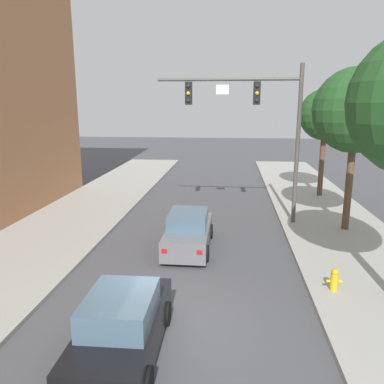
% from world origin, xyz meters
% --- Properties ---
extents(ground_plane, '(120.00, 120.00, 0.00)m').
position_xyz_m(ground_plane, '(0.00, 0.00, 0.00)').
color(ground_plane, '#4C4C51').
extents(traffic_signal_mast, '(6.75, 0.38, 7.50)m').
position_xyz_m(traffic_signal_mast, '(2.69, 9.15, 5.35)').
color(traffic_signal_mast, '#514C47').
rests_on(traffic_signal_mast, sidewalk_right).
extents(car_lead_grey, '(1.85, 4.25, 1.60)m').
position_xyz_m(car_lead_grey, '(-0.19, 5.43, 0.72)').
color(car_lead_grey, slate).
rests_on(car_lead_grey, ground).
extents(car_following_black, '(1.88, 4.26, 1.60)m').
position_xyz_m(car_following_black, '(-0.95, -1.54, 0.72)').
color(car_following_black, black).
rests_on(car_following_black, ground).
extents(fire_hydrant, '(0.48, 0.24, 0.72)m').
position_xyz_m(fire_hydrant, '(4.76, 1.98, 0.51)').
color(fire_hydrant, gold).
rests_on(fire_hydrant, sidewalk_right).
extents(street_tree_second, '(3.73, 3.73, 7.28)m').
position_xyz_m(street_tree_second, '(6.85, 8.30, 5.54)').
color(street_tree_second, brown).
rests_on(street_tree_second, sidewalk_right).
extents(street_tree_third, '(3.16, 3.16, 6.66)m').
position_xyz_m(street_tree_third, '(7.17, 15.16, 5.19)').
color(street_tree_third, brown).
rests_on(street_tree_third, sidewalk_right).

